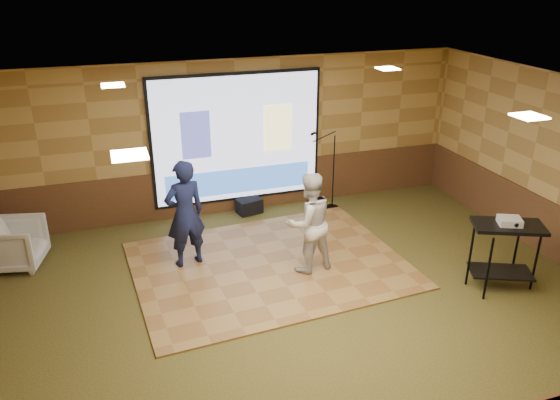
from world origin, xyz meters
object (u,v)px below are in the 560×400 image
object	(u,v)px
player_left	(185,214)
av_table	(506,243)
player_right	(309,223)
mic_stand	(330,185)
duffel_bag	(249,206)
projector_screen	(238,140)
dance_floor	(270,265)
projector	(510,221)
banquet_chair	(15,244)

from	to	relation	value
player_left	av_table	distance (m)	4.91
player_right	mic_stand	bearing A→B (deg)	-129.88
duffel_bag	mic_stand	bearing A→B (deg)	-9.63
projector_screen	duffel_bag	xyz separation A→B (m)	(0.15, -0.19, -1.33)
projector_screen	dance_floor	distance (m)	2.74
projector	av_table	bearing A→B (deg)	143.12
player_left	banquet_chair	world-z (taller)	player_left
av_table	duffel_bag	xyz separation A→B (m)	(-2.91, 3.84, -0.61)
projector_screen	duffel_bag	world-z (taller)	projector_screen
dance_floor	player_left	bearing A→B (deg)	160.21
projector_screen	mic_stand	distance (m)	2.07
player_left	banquet_chair	distance (m)	2.84
player_left	av_table	bearing A→B (deg)	140.68
projector_screen	av_table	world-z (taller)	projector_screen
mic_stand	dance_floor	bearing A→B (deg)	-137.05
dance_floor	projector	size ratio (longest dim) A/B	13.52
projector_screen	projector	distance (m)	5.06
banquet_chair	dance_floor	bearing A→B (deg)	-95.52
player_right	projector	distance (m)	2.95
dance_floor	player_left	world-z (taller)	player_left
projector_screen	dance_floor	bearing A→B (deg)	-92.16
dance_floor	duffel_bag	world-z (taller)	duffel_bag
player_left	banquet_chair	bearing A→B (deg)	-31.04
player_right	av_table	size ratio (longest dim) A/B	1.55
player_right	duffel_bag	xyz separation A→B (m)	(-0.31, 2.45, -0.70)
player_right	mic_stand	xyz separation A→B (m)	(1.31, 2.18, -0.36)
player_right	projector_screen	bearing A→B (deg)	-89.04
projector	duffel_bag	xyz separation A→B (m)	(-2.91, 3.84, -0.97)
projector	projector_screen	bearing A→B (deg)	151.14
projector_screen	player_left	size ratio (longest dim) A/B	1.86
dance_floor	mic_stand	xyz separation A→B (m)	(1.85, 1.85, 0.48)
player_right	banquet_chair	bearing A→B (deg)	-29.04
dance_floor	banquet_chair	xyz separation A→B (m)	(-3.91, 1.31, 0.37)
mic_stand	duffel_bag	bearing A→B (deg)	168.36
dance_floor	banquet_chair	size ratio (longest dim) A/B	5.03
mic_stand	duffel_bag	world-z (taller)	mic_stand
player_left	mic_stand	size ratio (longest dim) A/B	1.09
dance_floor	mic_stand	world-z (taller)	mic_stand
projector_screen	player_right	bearing A→B (deg)	-80.15
player_left	projector	bearing A→B (deg)	140.67
av_table	projector	world-z (taller)	projector
player_left	av_table	size ratio (longest dim) A/B	1.68
projector	duffel_bag	world-z (taller)	projector
duffel_bag	banquet_chair	bearing A→B (deg)	-168.85
player_left	av_table	xyz separation A→B (m)	(4.40, -2.16, -0.16)
player_right	av_table	world-z (taller)	player_right
projector_screen	player_right	xyz separation A→B (m)	(0.46, -2.64, -0.62)
player_left	player_right	world-z (taller)	player_left
av_table	projector	distance (m)	0.35
player_left	duffel_bag	size ratio (longest dim) A/B	3.77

